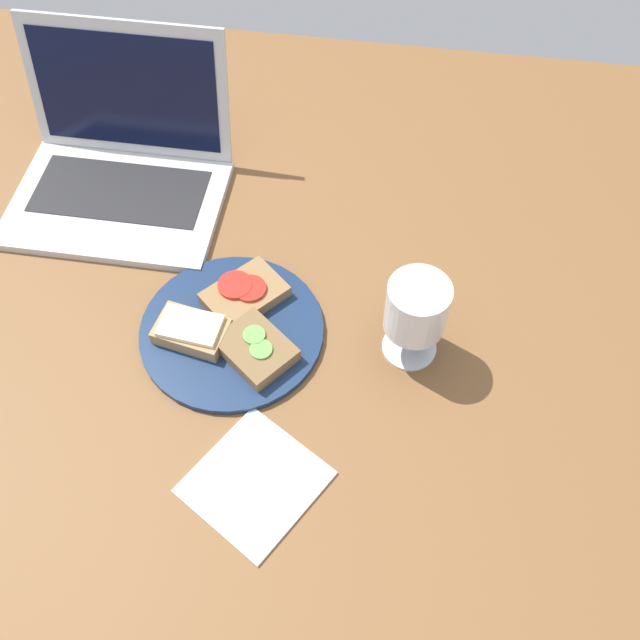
# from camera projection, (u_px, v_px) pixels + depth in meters

# --- Properties ---
(wooden_table) EXTENTS (1.40, 1.40, 0.03)m
(wooden_table) POSITION_uv_depth(u_px,v_px,m) (268.00, 348.00, 1.00)
(wooden_table) COLOR brown
(wooden_table) RESTS_ON ground
(plate) EXTENTS (0.26, 0.26, 0.01)m
(plate) POSITION_uv_depth(u_px,v_px,m) (232.00, 331.00, 0.99)
(plate) COLOR navy
(plate) RESTS_ON wooden_table
(sandwich_with_tomato) EXTENTS (0.13, 0.13, 0.02)m
(sandwich_with_tomato) POSITION_uv_depth(u_px,v_px,m) (244.00, 294.00, 1.01)
(sandwich_with_tomato) COLOR #937047
(sandwich_with_tomato) RESTS_ON plate
(sandwich_with_cheese) EXTENTS (0.11, 0.08, 0.03)m
(sandwich_with_cheese) POSITION_uv_depth(u_px,v_px,m) (191.00, 330.00, 0.97)
(sandwich_with_cheese) COLOR #A88456
(sandwich_with_cheese) RESTS_ON plate
(sandwich_with_cucumber) EXTENTS (0.12, 0.12, 0.03)m
(sandwich_with_cucumber) POSITION_uv_depth(u_px,v_px,m) (256.00, 349.00, 0.95)
(sandwich_with_cucumber) COLOR brown
(sandwich_with_cucumber) RESTS_ON plate
(wine_glass) EXTENTS (0.08, 0.08, 0.14)m
(wine_glass) POSITION_uv_depth(u_px,v_px,m) (416.00, 311.00, 0.91)
(wine_glass) COLOR white
(wine_glass) RESTS_ON wooden_table
(laptop) EXTENTS (0.33, 0.28, 0.22)m
(laptop) POSITION_uv_depth(u_px,v_px,m) (121.00, 160.00, 1.12)
(laptop) COLOR silver
(laptop) RESTS_ON wooden_table
(napkin) EXTENTS (0.20, 0.20, 0.00)m
(napkin) POSITION_uv_depth(u_px,v_px,m) (255.00, 482.00, 0.87)
(napkin) COLOR white
(napkin) RESTS_ON wooden_table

